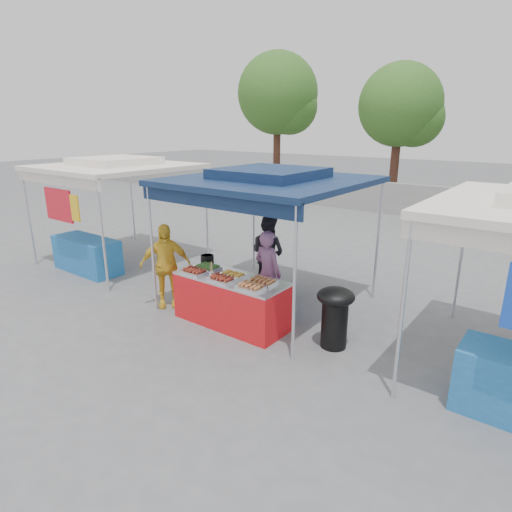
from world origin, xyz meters
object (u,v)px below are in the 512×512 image
Objects in this scene: wok_burner at (335,312)px; helper_man at (268,253)px; customer_person at (165,266)px; vendor_table at (231,300)px; cooking_pot at (207,259)px; vendor_woman at (268,273)px.

wok_burner is 0.62× the size of helper_man.
customer_person is (-1.00, -1.87, 0.01)m from helper_man.
customer_person is at bearing -174.41° from vendor_table.
customer_person reaches higher than cooking_pot.
cooking_pot reaches higher than vendor_table.
vendor_woman is (1.12, 0.37, -0.14)m from cooking_pot.
wok_burner is at bearing 149.33° from helper_man.
customer_person reaches higher than vendor_table.
vendor_table is 8.26× the size of cooking_pot.
customer_person is (-0.61, -0.49, -0.12)m from cooking_pot.
cooking_pot is at bearing 158.11° from vendor_table.
vendor_table is 1.28× the size of helper_man.
vendor_woman reaches higher than cooking_pot.
vendor_table is at bearing 75.99° from vendor_woman.
vendor_table is 2.06× the size of wok_burner.
helper_man is 0.98× the size of customer_person.
vendor_table is 1.06m from cooking_pot.
cooking_pot is 0.25× the size of wok_burner.
helper_man is at bearing 105.28° from vendor_table.
customer_person is (-1.73, -0.86, 0.02)m from vendor_woman.
wok_burner is at bearing -39.65° from customer_person.
wok_burner is 1.59m from vendor_woman.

